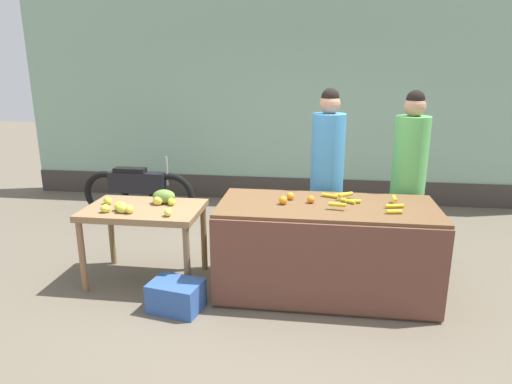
{
  "coord_description": "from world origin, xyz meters",
  "views": [
    {
      "loc": [
        0.36,
        -3.95,
        2.07
      ],
      "look_at": [
        -0.2,
        0.15,
        0.91
      ],
      "focal_mm": 31.75,
      "sensor_mm": 36.0,
      "label": 1
    }
  ],
  "objects_px": {
    "vendor_woman_green_shirt": "(408,181)",
    "produce_sack": "(241,232)",
    "parked_motorcycle": "(138,189)",
    "vendor_woman_blue_shirt": "(327,178)",
    "produce_crate": "(176,296)"
  },
  "relations": [
    {
      "from": "produce_crate",
      "to": "produce_sack",
      "type": "distance_m",
      "value": 1.42
    },
    {
      "from": "produce_sack",
      "to": "vendor_woman_blue_shirt",
      "type": "bearing_deg",
      "value": -9.75
    },
    {
      "from": "produce_sack",
      "to": "vendor_woman_green_shirt",
      "type": "bearing_deg",
      "value": -5.31
    },
    {
      "from": "vendor_woman_green_shirt",
      "to": "produce_sack",
      "type": "xyz_separation_m",
      "value": [
        -1.76,
        0.16,
        -0.7
      ]
    },
    {
      "from": "vendor_woman_green_shirt",
      "to": "produce_sack",
      "type": "height_order",
      "value": "vendor_woman_green_shirt"
    },
    {
      "from": "produce_crate",
      "to": "produce_sack",
      "type": "xyz_separation_m",
      "value": [
        0.35,
        1.37,
        0.1
      ]
    },
    {
      "from": "vendor_woman_blue_shirt",
      "to": "parked_motorcycle",
      "type": "xyz_separation_m",
      "value": [
        -2.56,
        1.16,
        -0.53
      ]
    },
    {
      "from": "parked_motorcycle",
      "to": "produce_sack",
      "type": "xyz_separation_m",
      "value": [
        1.62,
        -1.0,
        -0.17
      ]
    },
    {
      "from": "produce_sack",
      "to": "parked_motorcycle",
      "type": "bearing_deg",
      "value": 148.45
    },
    {
      "from": "vendor_woman_green_shirt",
      "to": "produce_sack",
      "type": "relative_size",
      "value": 4.02
    },
    {
      "from": "vendor_woman_blue_shirt",
      "to": "vendor_woman_green_shirt",
      "type": "height_order",
      "value": "vendor_woman_blue_shirt"
    },
    {
      "from": "parked_motorcycle",
      "to": "vendor_woman_green_shirt",
      "type": "bearing_deg",
      "value": -18.94
    },
    {
      "from": "vendor_woman_blue_shirt",
      "to": "produce_sack",
      "type": "height_order",
      "value": "vendor_woman_blue_shirt"
    },
    {
      "from": "vendor_woman_blue_shirt",
      "to": "produce_sack",
      "type": "distance_m",
      "value": 1.19
    },
    {
      "from": "parked_motorcycle",
      "to": "produce_crate",
      "type": "height_order",
      "value": "parked_motorcycle"
    }
  ]
}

